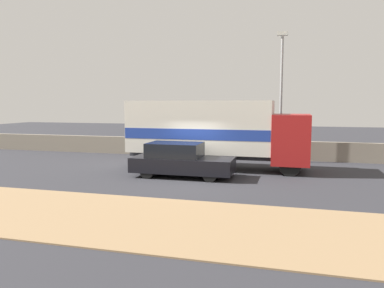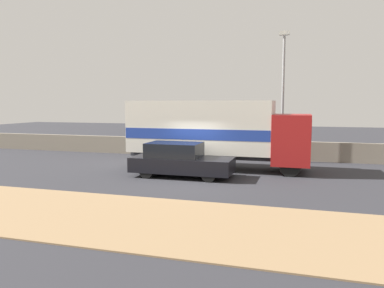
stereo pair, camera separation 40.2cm
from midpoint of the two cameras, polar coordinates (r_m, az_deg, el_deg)
The scene contains 6 objects.
ground_plane at distance 16.39m, azimuth -0.37°, elevation -5.29°, with size 80.00×80.00×0.00m, color #2D2D33.
dirt_shoulder_foreground at distance 11.03m, azimuth -9.48°, elevation -11.01°, with size 60.00×4.58×0.04m.
stone_wall_backdrop at distance 22.77m, azimuth 4.57°, elevation -0.65°, with size 60.00×0.35×1.10m.
street_lamp at distance 21.25m, azimuth 14.24°, elevation 8.31°, with size 0.56×0.28×7.12m.
box_truck at distance 18.66m, azimuth 3.98°, elevation 2.03°, with size 8.88×2.48×3.40m.
car_hatchback at distance 16.67m, azimuth -1.18°, elevation -2.49°, with size 4.52×1.73×1.52m.
Camera 2 is at (4.85, -15.31, 3.28)m, focal length 35.00 mm.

